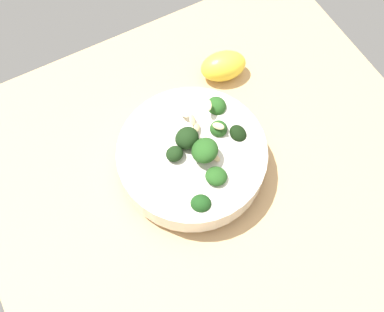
{
  "coord_description": "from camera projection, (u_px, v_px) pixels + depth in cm",
  "views": [
    {
      "loc": [
        16.79,
        21.05,
        66.65
      ],
      "look_at": [
        2.28,
        -5.6,
        4.0
      ],
      "focal_mm": 42.5,
      "sensor_mm": 36.0,
      "label": 1
    }
  ],
  "objects": [
    {
      "name": "ground_plane",
      "position": [
        221.0,
        194.0,
        0.74
      ],
      "size": [
        71.98,
        71.98,
        4.54
      ],
      "primitive_type": "cube",
      "color": "tan"
    },
    {
      "name": "bowl_of_broccoli",
      "position": [
        193.0,
        156.0,
        0.7
      ],
      "size": [
        22.76,
        22.76,
        10.44
      ],
      "color": "silver",
      "rests_on": "ground_plane"
    },
    {
      "name": "lemon_wedge",
      "position": [
        223.0,
        66.0,
        0.79
      ],
      "size": [
        8.97,
        6.84,
        5.04
      ],
      "primitive_type": "ellipsoid",
      "rotation": [
        0.0,
        0.0,
        2.93
      ],
      "color": "yellow",
      "rests_on": "ground_plane"
    }
  ]
}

